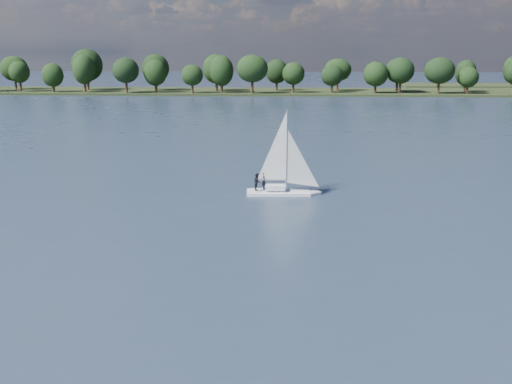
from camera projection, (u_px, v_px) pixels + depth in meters
ground at (296, 132)px, 113.72m from camera, size 700.00×700.00×0.00m
far_shore at (293, 93)px, 222.27m from camera, size 660.00×40.00×1.50m
sailboat at (279, 170)px, 62.94m from camera, size 7.64×2.53×9.92m
treeline at (270, 72)px, 217.62m from camera, size 562.68×74.30×17.95m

